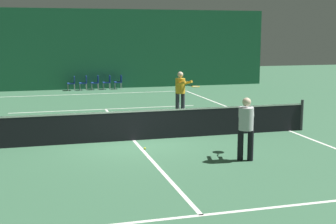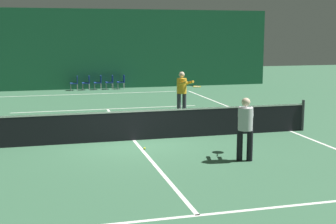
{
  "view_description": "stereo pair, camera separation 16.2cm",
  "coord_description": "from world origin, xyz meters",
  "px_view_note": "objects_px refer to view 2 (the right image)",
  "views": [
    {
      "loc": [
        -2.79,
        -14.17,
        3.33
      ],
      "look_at": [
        0.96,
        -0.6,
        0.96
      ],
      "focal_mm": 50.0,
      "sensor_mm": 36.0,
      "label": 1
    },
    {
      "loc": [
        -2.64,
        -14.21,
        3.33
      ],
      "look_at": [
        0.96,
        -0.6,
        0.96
      ],
      "focal_mm": 50.0,
      "sensor_mm": 36.0,
      "label": 2
    }
  ],
  "objects_px": {
    "courtside_chair_3": "(111,81)",
    "player_near": "(245,124)",
    "courtside_chair_4": "(122,81)",
    "courtside_chair_0": "(75,82)",
    "tennis_ball": "(144,148)",
    "courtside_chair_1": "(87,82)",
    "courtside_chair_2": "(99,82)",
    "tennis_net": "(134,124)",
    "player_far": "(182,90)"
  },
  "relations": [
    {
      "from": "courtside_chair_0",
      "to": "courtside_chair_1",
      "type": "distance_m",
      "value": 0.7
    },
    {
      "from": "player_near",
      "to": "player_far",
      "type": "relative_size",
      "value": 0.95
    },
    {
      "from": "tennis_net",
      "to": "courtside_chair_1",
      "type": "relative_size",
      "value": 14.29
    },
    {
      "from": "courtside_chair_2",
      "to": "tennis_ball",
      "type": "bearing_deg",
      "value": -1.55
    },
    {
      "from": "tennis_ball",
      "to": "courtside_chair_2",
      "type": "bearing_deg",
      "value": 88.45
    },
    {
      "from": "player_far",
      "to": "courtside_chair_4",
      "type": "xyz_separation_m",
      "value": [
        -0.97,
        9.63,
        -0.55
      ]
    },
    {
      "from": "player_far",
      "to": "courtside_chair_1",
      "type": "xyz_separation_m",
      "value": [
        -3.07,
        9.63,
        -0.55
      ]
    },
    {
      "from": "player_near",
      "to": "courtside_chair_4",
      "type": "relative_size",
      "value": 2.0
    },
    {
      "from": "tennis_net",
      "to": "player_far",
      "type": "xyz_separation_m",
      "value": [
        2.86,
        4.28,
        0.52
      ]
    },
    {
      "from": "player_far",
      "to": "courtside_chair_2",
      "type": "relative_size",
      "value": 2.11
    },
    {
      "from": "courtside_chair_3",
      "to": "player_near",
      "type": "bearing_deg",
      "value": 4.12
    },
    {
      "from": "player_far",
      "to": "courtside_chair_0",
      "type": "relative_size",
      "value": 2.11
    },
    {
      "from": "tennis_net",
      "to": "tennis_ball",
      "type": "distance_m",
      "value": 1.33
    },
    {
      "from": "courtside_chair_1",
      "to": "courtside_chair_2",
      "type": "relative_size",
      "value": 1.0
    },
    {
      "from": "courtside_chair_2",
      "to": "courtside_chair_4",
      "type": "xyz_separation_m",
      "value": [
        1.4,
        0.0,
        0.0
      ]
    },
    {
      "from": "tennis_net",
      "to": "courtside_chair_0",
      "type": "relative_size",
      "value": 14.29
    },
    {
      "from": "tennis_net",
      "to": "courtside_chair_2",
      "type": "relative_size",
      "value": 14.29
    },
    {
      "from": "player_far",
      "to": "courtside_chair_2",
      "type": "bearing_deg",
      "value": 174.48
    },
    {
      "from": "courtside_chair_0",
      "to": "courtside_chair_1",
      "type": "xyz_separation_m",
      "value": [
        0.7,
        0.0,
        0.0
      ]
    },
    {
      "from": "tennis_net",
      "to": "courtside_chair_1",
      "type": "xyz_separation_m",
      "value": [
        -0.21,
        13.91,
        -0.03
      ]
    },
    {
      "from": "courtside_chair_1",
      "to": "courtside_chair_3",
      "type": "distance_m",
      "value": 1.4
    },
    {
      "from": "courtside_chair_2",
      "to": "tennis_ball",
      "type": "distance_m",
      "value": 15.16
    },
    {
      "from": "courtside_chair_3",
      "to": "courtside_chair_4",
      "type": "bearing_deg",
      "value": 90.0
    },
    {
      "from": "player_near",
      "to": "player_far",
      "type": "distance_m",
      "value": 7.35
    },
    {
      "from": "tennis_net",
      "to": "tennis_ball",
      "type": "bearing_deg",
      "value": -86.25
    },
    {
      "from": "tennis_net",
      "to": "courtside_chair_3",
      "type": "relative_size",
      "value": 14.29
    },
    {
      "from": "tennis_net",
      "to": "courtside_chair_1",
      "type": "height_order",
      "value": "tennis_net"
    },
    {
      "from": "courtside_chair_0",
      "to": "courtside_chair_2",
      "type": "relative_size",
      "value": 1.0
    },
    {
      "from": "courtside_chair_1",
      "to": "courtside_chair_2",
      "type": "height_order",
      "value": "same"
    },
    {
      "from": "courtside_chair_2",
      "to": "tennis_ball",
      "type": "relative_size",
      "value": 12.73
    },
    {
      "from": "tennis_net",
      "to": "courtside_chair_1",
      "type": "distance_m",
      "value": 13.91
    },
    {
      "from": "player_near",
      "to": "courtside_chair_2",
      "type": "relative_size",
      "value": 2.0
    },
    {
      "from": "courtside_chair_0",
      "to": "tennis_ball",
      "type": "xyz_separation_m",
      "value": [
        0.99,
        -15.15,
        -0.45
      ]
    },
    {
      "from": "courtside_chair_3",
      "to": "courtside_chair_4",
      "type": "distance_m",
      "value": 0.7
    },
    {
      "from": "player_near",
      "to": "courtside_chair_3",
      "type": "bearing_deg",
      "value": 28.24
    },
    {
      "from": "player_near",
      "to": "courtside_chair_2",
      "type": "distance_m",
      "value": 17.09
    },
    {
      "from": "player_near",
      "to": "tennis_ball",
      "type": "height_order",
      "value": "player_near"
    },
    {
      "from": "courtside_chair_0",
      "to": "courtside_chair_4",
      "type": "distance_m",
      "value": 2.8
    },
    {
      "from": "player_near",
      "to": "courtside_chair_4",
      "type": "xyz_separation_m",
      "value": [
        -0.52,
        16.97,
        -0.49
      ]
    },
    {
      "from": "tennis_ball",
      "to": "courtside_chair_3",
      "type": "bearing_deg",
      "value": 85.81
    },
    {
      "from": "courtside_chair_1",
      "to": "courtside_chair_3",
      "type": "bearing_deg",
      "value": 90.0
    },
    {
      "from": "tennis_ball",
      "to": "courtside_chair_0",
      "type": "bearing_deg",
      "value": 93.74
    },
    {
      "from": "player_near",
      "to": "courtside_chair_1",
      "type": "relative_size",
      "value": 2.0
    },
    {
      "from": "courtside_chair_3",
      "to": "courtside_chair_0",
      "type": "bearing_deg",
      "value": -90.0
    },
    {
      "from": "courtside_chair_0",
      "to": "courtside_chair_4",
      "type": "relative_size",
      "value": 1.0
    },
    {
      "from": "courtside_chair_1",
      "to": "courtside_chair_4",
      "type": "bearing_deg",
      "value": 90.0
    },
    {
      "from": "player_far",
      "to": "courtside_chair_3",
      "type": "height_order",
      "value": "player_far"
    },
    {
      "from": "player_near",
      "to": "courtside_chair_3",
      "type": "height_order",
      "value": "player_near"
    },
    {
      "from": "courtside_chair_0",
      "to": "player_near",
      "type": "bearing_deg",
      "value": 11.08
    },
    {
      "from": "courtside_chair_2",
      "to": "tennis_ball",
      "type": "height_order",
      "value": "courtside_chair_2"
    }
  ]
}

